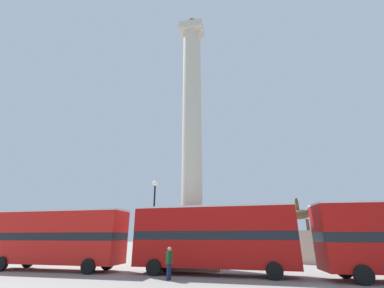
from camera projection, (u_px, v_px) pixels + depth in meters
The scene contains 7 objects.
ground_plane at pixel (192, 268), 20.85m from camera, with size 200.00×200.00×0.00m, color gray.
monument_column at pixel (192, 149), 24.31m from camera, with size 4.91×4.91×26.00m.
bus_b at pixel (213, 236), 17.66m from camera, with size 10.94×3.32×4.40m.
bus_c at pixel (60, 237), 19.90m from camera, with size 10.42×3.14×4.33m.
equestrian_statue at pixel (302, 242), 24.90m from camera, with size 3.50×3.08×6.14m.
street_lamp at pixel (154, 215), 21.07m from camera, with size 0.45×0.45×6.92m.
pedestrian_near_lamp at pixel (169, 261), 15.27m from camera, with size 0.31×0.51×1.81m.
Camera 1 is at (4.03, -22.68, 2.41)m, focal length 24.00 mm.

